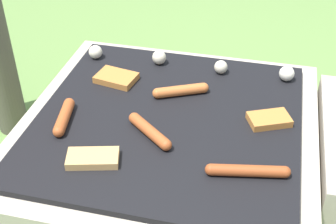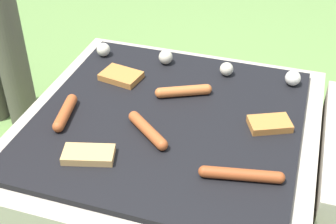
{
  "view_description": "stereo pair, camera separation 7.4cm",
  "coord_description": "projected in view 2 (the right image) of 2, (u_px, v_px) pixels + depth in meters",
  "views": [
    {
      "loc": [
        0.24,
        -1.01,
        1.19
      ],
      "look_at": [
        0.0,
        0.0,
        0.43
      ],
      "focal_mm": 50.0,
      "sensor_mm": 36.0,
      "label": 1
    },
    {
      "loc": [
        0.31,
        -0.99,
        1.19
      ],
      "look_at": [
        0.0,
        0.0,
        0.43
      ],
      "focal_mm": 50.0,
      "sensor_mm": 36.0,
      "label": 2
    }
  ],
  "objects": [
    {
      "name": "bread_slice_left",
      "position": [
        121.0,
        76.0,
        1.45
      ],
      "size": [
        0.13,
        0.1,
        0.02
      ],
      "color": "#B27033",
      "rests_on": "grill"
    },
    {
      "name": "sausage_back_left",
      "position": [
        65.0,
        112.0,
        1.29
      ],
      "size": [
        0.05,
        0.16,
        0.03
      ],
      "color": "#A34C23",
      "rests_on": "grill"
    },
    {
      "name": "bread_slice_center",
      "position": [
        270.0,
        124.0,
        1.26
      ],
      "size": [
        0.13,
        0.11,
        0.02
      ],
      "color": "#B27033",
      "rests_on": "grill"
    },
    {
      "name": "ground_plane",
      "position": [
        168.0,
        217.0,
        1.54
      ],
      "size": [
        14.0,
        14.0,
        0.0
      ],
      "primitive_type": "plane",
      "color": "#608442"
    },
    {
      "name": "grill",
      "position": [
        168.0,
        172.0,
        1.42
      ],
      "size": [
        0.82,
        0.82,
        0.41
      ],
      "color": "#A89E8C",
      "rests_on": "ground_plane"
    },
    {
      "name": "sausage_front_center",
      "position": [
        148.0,
        130.0,
        1.23
      ],
      "size": [
        0.14,
        0.12,
        0.03
      ],
      "color": "#A34C23",
      "rests_on": "grill"
    },
    {
      "name": "bread_slice_right",
      "position": [
        89.0,
        155.0,
        1.16
      ],
      "size": [
        0.14,
        0.1,
        0.02
      ],
      "color": "tan",
      "rests_on": "grill"
    },
    {
      "name": "sausage_back_center",
      "position": [
        241.0,
        175.0,
        1.09
      ],
      "size": [
        0.2,
        0.06,
        0.03
      ],
      "color": "#93421E",
      "rests_on": "grill"
    },
    {
      "name": "sausage_front_right",
      "position": [
        184.0,
        91.0,
        1.37
      ],
      "size": [
        0.16,
        0.09,
        0.03
      ],
      "color": "#B7602D",
      "rests_on": "grill"
    },
    {
      "name": "mushroom_row",
      "position": [
        196.0,
        63.0,
        1.49
      ],
      "size": [
        0.67,
        0.06,
        0.05
      ],
      "color": "beige",
      "rests_on": "grill"
    }
  ]
}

